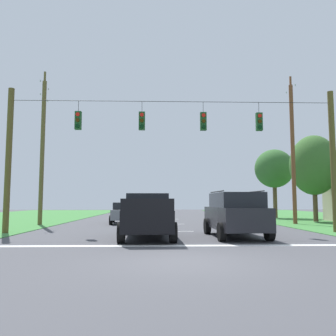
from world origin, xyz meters
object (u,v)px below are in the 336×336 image
at_px(pickup_truck, 147,216).
at_px(distant_car_oncoming, 125,213).
at_px(overhead_signal_span, 173,152).
at_px(utility_pole_mid_right, 293,151).
at_px(tree_roadside_far_right, 274,169).
at_px(distant_car_crossing_white, 227,214).
at_px(tree_roadside_right, 314,165).
at_px(utility_pole_near_left, 42,148).
at_px(suv_black, 235,213).

relative_size(pickup_truck, distant_car_oncoming, 1.24).
relative_size(overhead_signal_span, utility_pole_mid_right, 1.59).
height_order(utility_pole_mid_right, tree_roadside_far_right, utility_pole_mid_right).
distance_m(pickup_truck, utility_pole_mid_right, 14.19).
bearing_deg(tree_roadside_far_right, distant_car_crossing_white, -122.04).
relative_size(distant_car_oncoming, tree_roadside_right, 0.64).
xyz_separation_m(utility_pole_near_left, tree_roadside_right, (20.38, 3.04, -0.85)).
xyz_separation_m(overhead_signal_span, distant_car_crossing_white, (3.62, 4.37, -3.33)).
bearing_deg(utility_pole_near_left, overhead_signal_span, -35.49).
xyz_separation_m(pickup_truck, tree_roadside_far_right, (11.76, 17.71, 3.78)).
relative_size(suv_black, utility_pole_mid_right, 0.45).
bearing_deg(utility_pole_near_left, tree_roadside_far_right, 25.43).
xyz_separation_m(pickup_truck, distant_car_crossing_white, (4.85, 6.67, -0.18)).
height_order(overhead_signal_span, tree_roadside_right, overhead_signal_span).
relative_size(distant_car_crossing_white, tree_roadside_far_right, 0.66).
height_order(suv_black, utility_pole_near_left, utility_pole_near_left).
xyz_separation_m(pickup_truck, distant_car_oncoming, (-1.95, 10.20, -0.18)).
relative_size(distant_car_crossing_white, distant_car_oncoming, 0.99).
bearing_deg(utility_pole_near_left, distant_car_oncoming, 16.61).
bearing_deg(tree_roadside_right, pickup_truck, -137.98).
bearing_deg(overhead_signal_span, pickup_truck, -118.04).
relative_size(suv_black, distant_car_crossing_white, 1.11).
distance_m(utility_pole_near_left, tree_roadside_far_right, 21.36).
relative_size(pickup_truck, suv_black, 1.12).
bearing_deg(utility_pole_near_left, pickup_truck, -48.62).
height_order(distant_car_crossing_white, utility_pole_mid_right, utility_pole_mid_right).
bearing_deg(pickup_truck, utility_pole_near_left, 131.38).
xyz_separation_m(overhead_signal_span, tree_roadside_far_right, (10.54, 15.41, 0.63)).
bearing_deg(distant_car_oncoming, utility_pole_mid_right, -5.93).
distance_m(tree_roadside_right, tree_roadside_far_right, 6.23).
bearing_deg(tree_roadside_right, tree_roadside_far_right, 100.13).
xyz_separation_m(utility_pole_mid_right, tree_roadside_far_right, (1.60, 8.77, -0.46)).
bearing_deg(tree_roadside_far_right, suv_black, -114.03).
distance_m(distant_car_crossing_white, distant_car_oncoming, 7.67).
bearing_deg(suv_black, distant_car_oncoming, 120.37).
height_order(distant_car_oncoming, tree_roadside_right, tree_roadside_right).
distance_m(distant_car_oncoming, utility_pole_mid_right, 12.96).
bearing_deg(pickup_truck, tree_roadside_right, 42.02).
bearing_deg(distant_car_crossing_white, pickup_truck, -126.03).
xyz_separation_m(utility_pole_near_left, tree_roadside_far_right, (19.29, 9.17, -0.56)).
bearing_deg(suv_black, tree_roadside_right, 52.02).
relative_size(utility_pole_mid_right, tree_roadside_right, 1.56).
bearing_deg(overhead_signal_span, distant_car_crossing_white, 50.31).
relative_size(suv_black, utility_pole_near_left, 0.45).
height_order(overhead_signal_span, utility_pole_near_left, utility_pole_near_left).
height_order(utility_pole_near_left, tree_roadside_far_right, utility_pole_near_left).
bearing_deg(overhead_signal_span, suv_black, -38.39).
height_order(distant_car_oncoming, tree_roadside_far_right, tree_roadside_far_right).
bearing_deg(tree_roadside_right, distant_car_crossing_white, -148.45).
relative_size(suv_black, distant_car_oncoming, 1.10).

